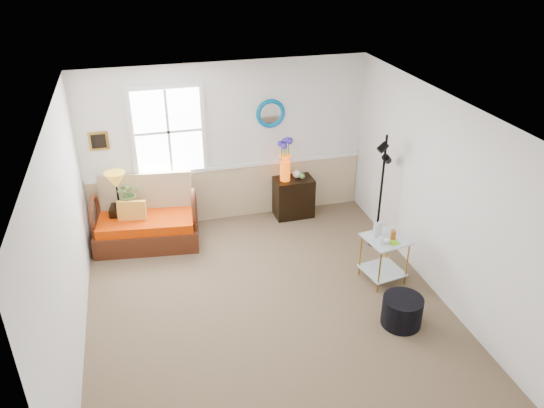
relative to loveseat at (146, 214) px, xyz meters
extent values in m
cube|color=#82694D|center=(1.38, -2.00, -0.50)|extent=(4.50, 5.00, 0.01)
cube|color=white|center=(1.38, -2.00, 2.10)|extent=(4.50, 5.00, 0.01)
cube|color=white|center=(1.38, 0.50, 0.80)|extent=(4.50, 0.01, 2.60)
cube|color=white|center=(1.38, -4.50, 0.80)|extent=(4.50, 0.01, 2.60)
cube|color=white|center=(-0.87, -2.00, 0.80)|extent=(0.01, 5.00, 2.60)
cube|color=white|center=(3.63, -2.00, 0.80)|extent=(0.01, 5.00, 2.60)
cube|color=tan|center=(1.38, 0.48, -0.05)|extent=(4.46, 0.02, 0.90)
cube|color=white|center=(1.38, 0.47, 0.42)|extent=(4.46, 0.04, 0.06)
cube|color=#B4872D|center=(-0.54, 0.48, 1.05)|extent=(0.28, 0.03, 0.28)
torus|color=#0080B6|center=(2.08, 0.48, 1.25)|extent=(0.47, 0.07, 0.47)
imported|color=#597D40|center=(-0.21, 0.16, 0.25)|extent=(0.42, 0.45, 0.31)
cylinder|color=black|center=(2.88, -2.74, -0.31)|extent=(0.62, 0.62, 0.38)
camera|label=1|loc=(0.03, -7.26, 3.85)|focal=35.00mm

